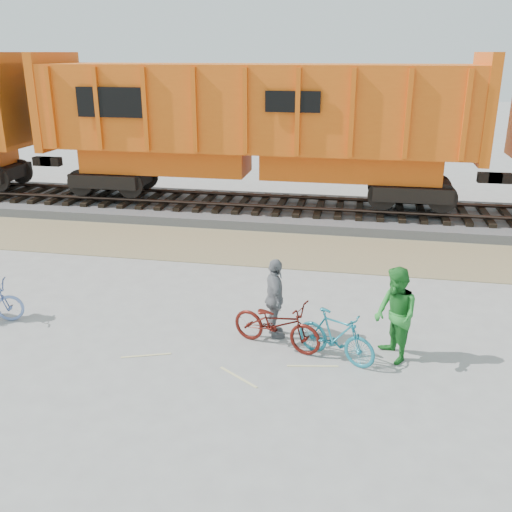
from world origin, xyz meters
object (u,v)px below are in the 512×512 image
object	(u,v)px
bicycle_maroon	(277,324)
bicycle_teal	(336,336)
person_man	(395,315)
person_woman	(275,299)
hopper_car_center	(255,124)

from	to	relation	value
bicycle_maroon	bicycle_teal	bearing A→B (deg)	-85.12
bicycle_teal	person_man	distance (m)	1.10
bicycle_maroon	person_woman	world-z (taller)	person_woman
bicycle_maroon	person_man	bearing A→B (deg)	-73.18
person_woman	bicycle_maroon	bearing A→B (deg)	175.02
person_man	bicycle_maroon	bearing A→B (deg)	-116.60
hopper_car_center	bicycle_teal	world-z (taller)	hopper_car_center
person_man	bicycle_teal	bearing A→B (deg)	-103.31
bicycle_maroon	person_woman	bearing A→B (deg)	32.84
bicycle_maroon	person_man	size ratio (longest dim) A/B	1.03
bicycle_teal	person_woman	distance (m)	1.41
bicycle_teal	bicycle_maroon	size ratio (longest dim) A/B	0.87
hopper_car_center	bicycle_maroon	bearing A→B (deg)	-76.63
bicycle_teal	hopper_car_center	bearing A→B (deg)	46.03
hopper_car_center	bicycle_maroon	distance (m)	9.60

